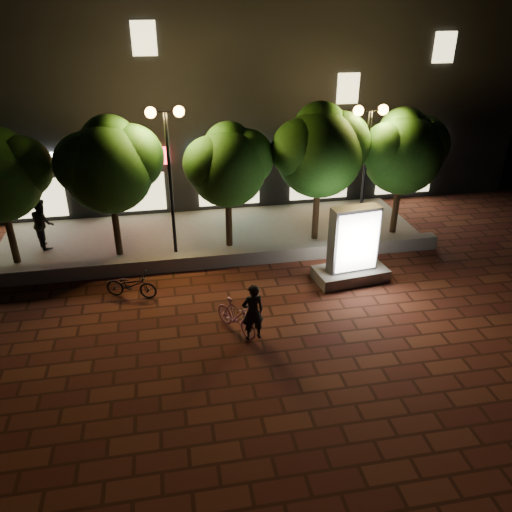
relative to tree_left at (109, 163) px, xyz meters
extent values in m
plane|color=#512519|center=(3.45, -5.46, -3.44)|extent=(80.00, 80.00, 0.00)
cube|color=slate|center=(3.45, -1.46, -3.19)|extent=(16.00, 0.45, 0.50)
cube|color=slate|center=(3.45, 1.04, -3.40)|extent=(16.00, 5.00, 0.08)
cube|color=black|center=(3.45, 7.54, 1.56)|extent=(28.00, 8.00, 10.00)
cube|color=white|center=(-3.55, 3.48, -0.84)|extent=(3.20, 0.12, 0.70)
cube|color=beige|center=(-3.55, 3.48, -2.34)|extent=(2.60, 0.10, 1.60)
cube|color=red|center=(0.45, 3.48, -0.84)|extent=(3.20, 0.12, 0.70)
cube|color=beige|center=(0.45, 3.48, -2.34)|extent=(2.60, 0.10, 1.60)
cube|color=#52E0E5|center=(4.45, 3.48, -0.84)|extent=(3.20, 0.12, 0.70)
cube|color=beige|center=(4.45, 3.48, -2.34)|extent=(2.60, 0.10, 1.60)
cube|color=orange|center=(8.45, 3.48, -0.84)|extent=(3.20, 0.12, 0.70)
cube|color=beige|center=(8.45, 3.48, -2.34)|extent=(2.60, 0.10, 1.60)
cube|color=white|center=(12.45, 3.48, -0.84)|extent=(3.20, 0.12, 0.70)
cube|color=beige|center=(12.45, 3.48, -2.34)|extent=(2.60, 0.10, 1.60)
cube|color=beige|center=(1.45, 3.48, 3.56)|extent=(0.90, 0.10, 1.20)
cube|color=beige|center=(9.45, 3.48, 1.56)|extent=(0.90, 0.10, 1.20)
cube|color=beige|center=(13.45, 3.48, 3.06)|extent=(0.90, 0.10, 1.20)
cylinder|color=#312013|center=(-3.55, -0.06, -2.24)|extent=(0.24, 0.24, 2.25)
sphere|color=#204C16|center=(-2.85, 0.14, -0.04)|extent=(2.10, 2.10, 2.10)
cylinder|color=#312013|center=(-0.05, -0.06, -2.19)|extent=(0.24, 0.24, 2.34)
sphere|color=#204C16|center=(-0.05, -0.06, -0.20)|extent=(3.00, 3.00, 3.00)
sphere|color=#204C16|center=(0.70, 0.14, 0.10)|extent=(2.25, 2.25, 2.25)
sphere|color=#204C16|center=(-0.73, -0.21, 0.05)|extent=(2.10, 2.10, 2.10)
sphere|color=#204C16|center=(0.05, 0.29, 0.55)|extent=(1.95, 1.95, 1.95)
cylinder|color=#312013|center=(3.95, -0.06, -2.26)|extent=(0.24, 0.24, 2.21)
sphere|color=#204C16|center=(3.95, -0.06, -0.42)|extent=(2.70, 2.70, 2.70)
sphere|color=#204C16|center=(4.62, 0.14, -0.12)|extent=(2.03, 2.03, 2.02)
sphere|color=#204C16|center=(3.34, -0.21, -0.17)|extent=(1.89, 1.89, 1.89)
sphere|color=#204C16|center=(4.05, 0.29, 0.26)|extent=(1.76, 1.76, 1.76)
cylinder|color=#312013|center=(7.25, -0.06, -2.15)|extent=(0.24, 0.24, 2.43)
sphere|color=#204C16|center=(7.25, -0.06, -0.08)|extent=(3.10, 3.10, 3.10)
sphere|color=#204C16|center=(8.02, 0.14, 0.22)|extent=(2.33, 2.33, 2.33)
sphere|color=#204C16|center=(6.55, -0.21, 0.17)|extent=(2.17, 2.17, 2.17)
sphere|color=#204C16|center=(7.35, 0.29, 0.69)|extent=(2.01, 2.02, 2.02)
cylinder|color=#312013|center=(10.45, -0.06, -2.22)|extent=(0.24, 0.24, 2.29)
sphere|color=#204C16|center=(10.45, -0.06, -0.27)|extent=(2.90, 2.90, 2.90)
sphere|color=#204C16|center=(11.17, 0.14, 0.03)|extent=(2.18, 2.17, 2.17)
sphere|color=#204C16|center=(9.79, -0.21, -0.02)|extent=(2.03, 2.03, 2.03)
sphere|color=#204C16|center=(10.55, 0.29, 0.45)|extent=(1.89, 1.88, 1.88)
cylinder|color=black|center=(1.95, -0.26, -0.86)|extent=(0.12, 0.12, 5.00)
cylinder|color=black|center=(1.95, -0.26, 1.64)|extent=(0.90, 0.08, 0.08)
sphere|color=#FF983F|center=(1.50, -0.26, 1.64)|extent=(0.36, 0.36, 0.36)
sphere|color=#FF983F|center=(2.40, -0.26, 1.64)|extent=(0.36, 0.36, 0.36)
cylinder|color=black|center=(8.95, -0.26, -0.96)|extent=(0.12, 0.12, 4.80)
cylinder|color=black|center=(8.95, -0.26, 1.44)|extent=(0.90, 0.08, 0.08)
sphere|color=#FF983F|center=(8.50, -0.26, 1.44)|extent=(0.36, 0.36, 0.36)
sphere|color=#FF983F|center=(9.40, -0.26, 1.44)|extent=(0.36, 0.36, 0.36)
cube|color=slate|center=(7.55, -3.22, -3.25)|extent=(2.48, 1.45, 0.39)
cube|color=#4C4C51|center=(7.55, -3.22, -1.97)|extent=(1.63, 0.73, 2.16)
cube|color=white|center=(7.58, -3.51, -1.97)|extent=(1.42, 0.21, 1.97)
cube|color=white|center=(7.51, -2.94, -1.97)|extent=(1.42, 0.21, 1.97)
imported|color=#BC7495|center=(3.39, -5.45, -2.96)|extent=(1.24, 1.62, 0.97)
imported|color=black|center=(3.79, -5.84, -2.60)|extent=(0.67, 0.50, 1.69)
imported|color=black|center=(0.47, -3.04, -3.02)|extent=(1.72, 1.06, 0.85)
imported|color=black|center=(-2.74, 1.05, -2.43)|extent=(1.03, 1.12, 1.86)
camera|label=1|loc=(1.76, -17.22, 5.03)|focal=36.01mm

